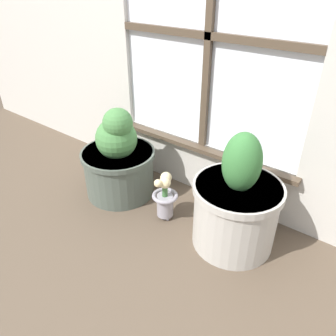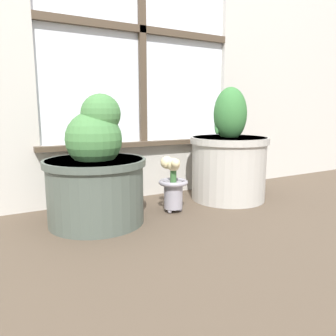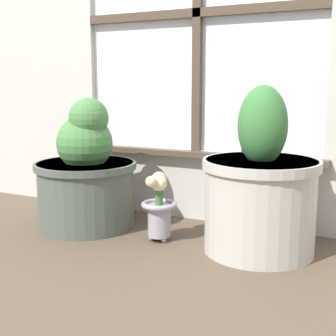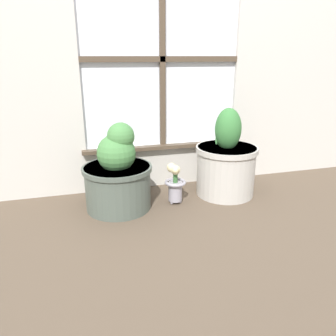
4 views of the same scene
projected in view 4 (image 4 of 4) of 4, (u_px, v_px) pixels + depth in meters
The scene contains 4 objects.
ground_plane at pixel (187, 218), 1.91m from camera, with size 10.00×10.00×0.00m, color brown.
potted_plant_left at pixel (118, 176), 1.98m from camera, with size 0.42×0.42×0.54m.
potted_plant_right at pixel (226, 163), 2.18m from camera, with size 0.41×0.41×0.59m.
flower_vase at pixel (175, 183), 2.07m from camera, with size 0.14×0.14×0.26m.
Camera 4 is at (-0.57, -1.62, 0.90)m, focal length 35.00 mm.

